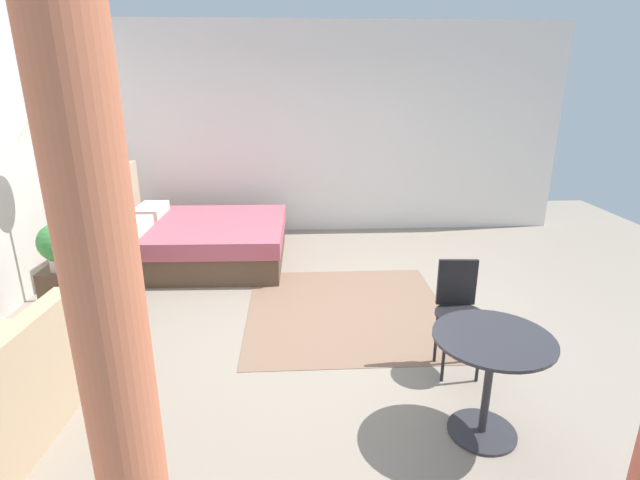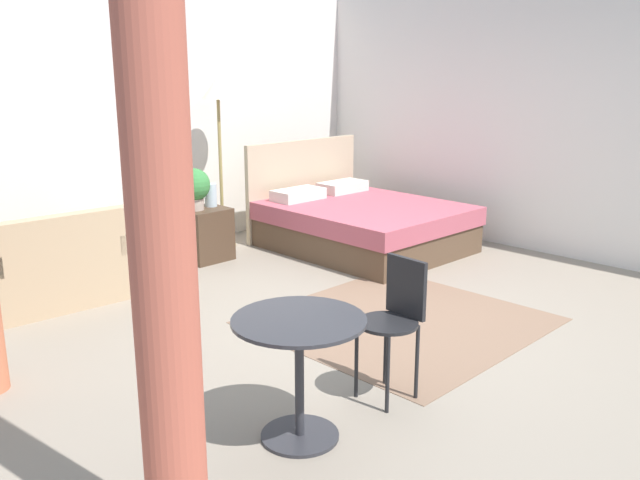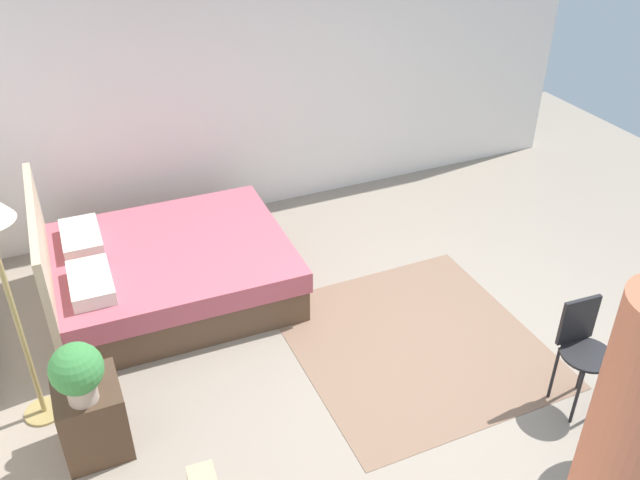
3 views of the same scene
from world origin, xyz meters
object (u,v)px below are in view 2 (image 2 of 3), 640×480
object	(u,v)px
couch	(51,271)
vase	(211,195)
nightstand	(205,234)
balcony_table	(299,355)
bed	(360,223)
potted_plant	(194,187)
floor_lamp	(218,102)
cafe_chair_near_window	(396,313)

from	to	relation	value
couch	vase	bearing A→B (deg)	6.10
nightstand	balcony_table	size ratio (longest dim) A/B	0.76
nightstand	bed	bearing A→B (deg)	-28.84
potted_plant	couch	bearing A→B (deg)	-173.97
nightstand	balcony_table	xyz separation A→B (m)	(-1.70, -3.19, 0.21)
vase	floor_lamp	bearing A→B (deg)	38.20
balcony_table	floor_lamp	bearing A→B (deg)	58.32
couch	nightstand	bearing A→B (deg)	5.07
balcony_table	cafe_chair_near_window	distance (m)	0.75
couch	cafe_chair_near_window	xyz separation A→B (m)	(0.74, -3.09, 0.25)
bed	nightstand	distance (m)	1.69
couch	cafe_chair_near_window	bearing A→B (deg)	-76.47
balcony_table	potted_plant	bearing A→B (deg)	63.53
cafe_chair_near_window	bed	bearing A→B (deg)	44.98
nightstand	vase	world-z (taller)	vase
balcony_table	cafe_chair_near_window	world-z (taller)	cafe_chair_near_window
couch	potted_plant	world-z (taller)	potted_plant
potted_plant	vase	bearing A→B (deg)	6.55
bed	balcony_table	xyz separation A→B (m)	(-3.18, -2.37, 0.20)
bed	potted_plant	distance (m)	1.85
vase	cafe_chair_near_window	world-z (taller)	cafe_chair_near_window
couch	nightstand	xyz separation A→B (m)	(1.69, 0.15, -0.01)
bed	floor_lamp	distance (m)	1.99
potted_plant	nightstand	bearing A→B (deg)	-10.29
bed	vase	xyz separation A→B (m)	(-1.36, 0.86, 0.38)
vase	floor_lamp	xyz separation A→B (m)	(0.35, 0.27, 0.92)
bed	nightstand	world-z (taller)	bed
balcony_table	nightstand	bearing A→B (deg)	61.98
vase	bed	bearing A→B (deg)	-32.26
potted_plant	cafe_chair_near_window	xyz separation A→B (m)	(-0.85, -3.26, -0.25)
nightstand	cafe_chair_near_window	bearing A→B (deg)	-106.28
cafe_chair_near_window	balcony_table	bearing A→B (deg)	176.18
balcony_table	cafe_chair_near_window	xyz separation A→B (m)	(0.75, -0.05, 0.05)
floor_lamp	balcony_table	xyz separation A→B (m)	(-2.16, -3.50, -1.09)
bed	floor_lamp	bearing A→B (deg)	131.88
bed	potted_plant	size ratio (longest dim) A/B	4.87
bed	couch	xyz separation A→B (m)	(-3.17, 0.66, -0.00)
couch	potted_plant	xyz separation A→B (m)	(1.59, 0.17, 0.50)
couch	potted_plant	size ratio (longest dim) A/B	3.01
nightstand	couch	bearing A→B (deg)	-174.93
floor_lamp	cafe_chair_near_window	size ratio (longest dim) A/B	2.14
couch	nightstand	distance (m)	1.70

